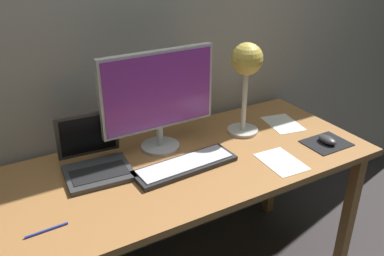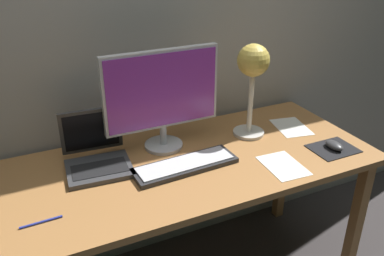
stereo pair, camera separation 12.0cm
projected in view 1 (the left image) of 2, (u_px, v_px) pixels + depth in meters
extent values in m
cube|color=#A8A099|center=(145.00, 11.00, 1.79)|extent=(4.80, 0.06, 2.60)
cube|color=#A8703D|center=(190.00, 163.00, 1.74)|extent=(1.60, 0.70, 0.03)
cube|color=#A8703D|center=(349.00, 215.00, 2.01)|extent=(0.05, 0.05, 0.71)
cube|color=#A8703D|center=(13.00, 249.00, 1.80)|extent=(0.05, 0.05, 0.71)
cube|color=#A8703D|center=(272.00, 162.00, 2.46)|extent=(0.05, 0.05, 0.71)
cylinder|color=silver|center=(160.00, 146.00, 1.83)|extent=(0.17, 0.17, 0.01)
cylinder|color=silver|center=(160.00, 136.00, 1.81)|extent=(0.03, 0.03, 0.09)
cube|color=silver|center=(158.00, 90.00, 1.71)|extent=(0.51, 0.03, 0.34)
cube|color=purple|center=(160.00, 92.00, 1.70)|extent=(0.49, 0.00, 0.32)
cube|color=#28282B|center=(185.00, 166.00, 1.67)|extent=(0.45, 0.16, 0.02)
cube|color=silver|center=(185.00, 163.00, 1.67)|extent=(0.41, 0.13, 0.01)
cube|color=#38383A|center=(99.00, 173.00, 1.62)|extent=(0.27, 0.23, 0.02)
cube|color=black|center=(99.00, 173.00, 1.61)|extent=(0.23, 0.13, 0.00)
cube|color=#38383A|center=(88.00, 134.00, 1.68)|extent=(0.26, 0.08, 0.21)
cube|color=black|center=(88.00, 134.00, 1.68)|extent=(0.23, 0.07, 0.18)
cylinder|color=beige|center=(243.00, 130.00, 1.97)|extent=(0.15, 0.15, 0.01)
cylinder|color=silver|center=(245.00, 98.00, 1.90)|extent=(0.02, 0.02, 0.32)
sphere|color=gold|center=(247.00, 59.00, 1.81)|extent=(0.15, 0.15, 0.15)
sphere|color=#FFEAB2|center=(248.00, 67.00, 1.82)|extent=(0.05, 0.05, 0.05)
cube|color=black|center=(326.00, 143.00, 1.87)|extent=(0.20, 0.16, 0.00)
ellipsoid|color=#38383A|center=(327.00, 140.00, 1.86)|extent=(0.06, 0.10, 0.03)
cube|color=white|center=(283.00, 124.00, 2.05)|extent=(0.19, 0.23, 0.00)
cube|color=white|center=(281.00, 162.00, 1.72)|extent=(0.16, 0.22, 0.00)
cylinder|color=#2633A5|center=(47.00, 230.00, 1.32)|extent=(0.14, 0.01, 0.01)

